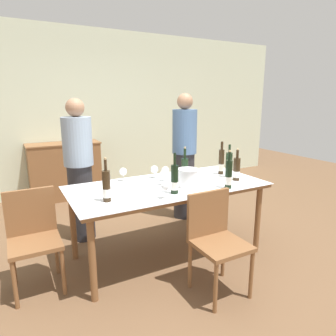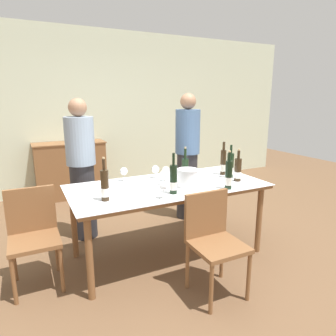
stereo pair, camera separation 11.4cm
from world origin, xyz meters
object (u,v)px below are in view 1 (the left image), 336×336
Objects in this scene: wine_bottle_0 at (229,166)px; wine_glass_1 at (165,187)px; wine_bottle_2 at (229,175)px; wine_glass_4 at (154,170)px; wine_bottle_3 at (175,180)px; wine_bottle_5 at (221,162)px; sideboard_cabinet at (65,171)px; wine_glass_0 at (163,175)px; chair_left_end at (33,233)px; person_host at (79,171)px; ice_bucket at (188,177)px; person_guest_left at (184,157)px; wine_bottle_4 at (107,187)px; wine_glass_2 at (123,172)px; chair_near_front at (215,235)px; wine_bottle_1 at (185,171)px; wine_glass_3 at (165,171)px; dining_table at (168,191)px; wine_bottle_6 at (237,170)px.

wine_bottle_0 reaches higher than wine_glass_1.
wine_bottle_2 reaches higher than wine_glass_4.
wine_bottle_3 reaches higher than wine_bottle_5.
wine_bottle_0 reaches higher than sideboard_cabinet.
wine_glass_0 is at bearing -96.69° from wine_glass_4.
person_host is at bearing 52.05° from chair_left_end.
wine_glass_1 is (-0.97, -0.31, -0.03)m from wine_bottle_0.
ice_bucket is 0.13× the size of person_guest_left.
wine_bottle_4 is 0.44× the size of chair_left_end.
wine_bottle_0 is 0.43× the size of chair_left_end.
ice_bucket is 0.49m from wine_glass_4.
wine_bottle_0 is 2.53× the size of wine_glass_2.
wine_bottle_2 is 0.23× the size of person_host.
ice_bucket reaches higher than chair_near_front.
wine_bottle_1 reaches higher than ice_bucket.
wine_bottle_1 is 0.21m from wine_glass_3.
chair_near_front is (-0.69, -0.82, -0.41)m from wine_bottle_5.
wine_glass_3 reaches higher than dining_table.
dining_table is at bearing 95.95° from chair_near_front.
person_guest_left is (0.65, 0.68, -0.03)m from wine_glass_3.
person_host is (-0.68, 0.80, -0.05)m from wine_glass_0.
wine_bottle_4 reaches higher than chair_left_end.
wine_glass_2 is 1.16m from person_guest_left.
wine_bottle_6 is at bearing -4.57° from ice_bucket.
person_guest_left reaches higher than wine_glass_4.
person_host reaches higher than wine_glass_2.
wine_glass_0 is at bearing -45.83° from wine_glass_2.
wine_glass_4 is at bearing 124.42° from wine_bottle_2.
wine_glass_1 is at bearing -118.33° from wine_glass_3.
wine_bottle_6 is at bearing -94.85° from wine_bottle_0.
sideboard_cabinet reaches higher than chair_near_front.
dining_table is 0.80m from wine_bottle_5.
wine_bottle_1 is 0.57m from wine_bottle_6.
wine_glass_3 is 0.18m from wine_glass_4.
wine_bottle_5 is 1.09m from wine_glass_1.
wine_bottle_1 is 2.54× the size of wine_glass_0.
wine_glass_3 is (0.40, -0.21, 0.01)m from wine_glass_2.
ice_bucket is 0.68m from chair_near_front.
chair_left_end is (-0.60, 0.27, -0.40)m from wine_bottle_4.
wine_bottle_5 is at bearing 5.16° from wine_glass_0.
chair_left_end is (-1.26, 0.05, -0.38)m from wine_glass_0.
wine_glass_1 is at bearing 178.01° from wine_bottle_2.
wine_bottle_6 is 0.21× the size of person_host.
wine_glass_4 is (-0.15, 0.46, -0.00)m from ice_bucket.
chair_near_front is at bearing -81.52° from wine_glass_0.
wine_glass_4 is at bearing 164.22° from wine_bottle_5.
chair_left_end is at bearing 163.82° from wine_bottle_3.
sideboard_cabinet is 7.20× the size of wine_glass_3.
sideboard_cabinet is 2.82m from wine_bottle_3.
wine_glass_0 is 0.15m from wine_glass_3.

